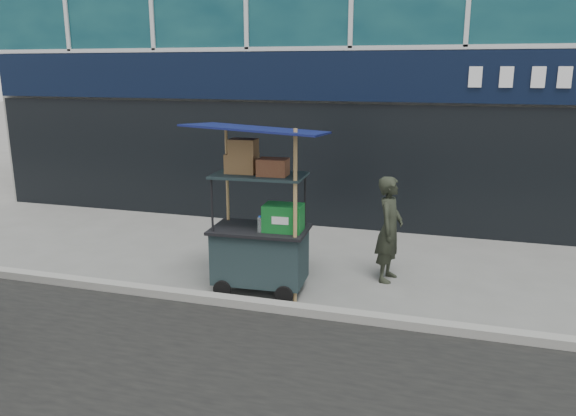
% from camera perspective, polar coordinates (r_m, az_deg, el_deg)
% --- Properties ---
extents(ground, '(80.00, 80.00, 0.00)m').
position_cam_1_polar(ground, '(7.50, 0.10, -9.93)').
color(ground, slate).
rests_on(ground, ground).
extents(curb, '(80.00, 0.18, 0.12)m').
position_cam_1_polar(curb, '(7.30, -0.36, -10.11)').
color(curb, gray).
rests_on(curb, ground).
extents(vendor_cart, '(1.82, 1.33, 2.37)m').
position_cam_1_polar(vendor_cart, '(7.72, -2.75, -2.66)').
color(vendor_cart, '#192A2B').
rests_on(vendor_cart, ground).
extents(vendor_man, '(0.45, 0.61, 1.55)m').
position_cam_1_polar(vendor_man, '(8.27, 10.27, -2.13)').
color(vendor_man, black).
rests_on(vendor_man, ground).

